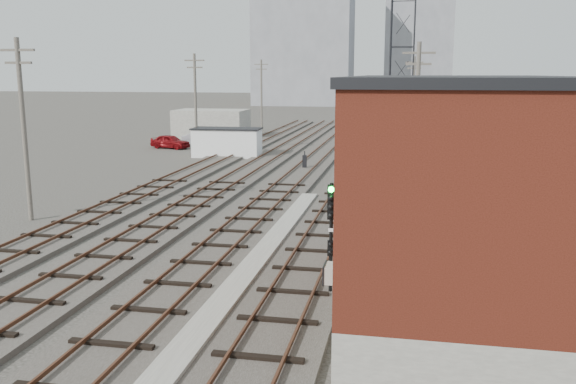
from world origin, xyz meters
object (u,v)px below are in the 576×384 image
(car_red, at_px, (170,141))
(car_silver, at_px, (203,139))
(site_trailer, at_px, (227,142))
(car_grey, at_px, (225,137))
(switch_stand, at_px, (305,162))
(signal_mast, at_px, (331,232))

(car_red, relative_size, car_silver, 0.96)
(site_trailer, distance_m, car_grey, 10.00)
(car_grey, bearing_deg, switch_stand, -154.11)
(switch_stand, bearing_deg, car_red, 140.48)
(switch_stand, distance_m, car_grey, 19.15)
(signal_mast, distance_m, switch_stand, 27.08)
(car_grey, bearing_deg, signal_mast, -168.14)
(car_silver, xyz_separation_m, car_grey, (1.75, 2.17, 0.02))
(signal_mast, relative_size, car_grey, 0.79)
(car_red, bearing_deg, site_trailer, -108.38)
(signal_mast, bearing_deg, car_silver, 114.37)
(switch_stand, relative_size, site_trailer, 0.22)
(car_red, height_order, car_silver, car_silver)
(car_silver, bearing_deg, switch_stand, -127.05)
(switch_stand, distance_m, car_red, 18.75)
(switch_stand, distance_m, site_trailer, 10.11)
(car_red, xyz_separation_m, car_grey, (4.22, 4.76, 0.02))
(switch_stand, height_order, site_trailer, site_trailer)
(car_red, bearing_deg, signal_mast, -136.40)
(signal_mast, relative_size, car_silver, 0.92)
(car_silver, bearing_deg, site_trailer, -137.44)
(switch_stand, xyz_separation_m, car_red, (-15.27, 10.88, 0.05))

